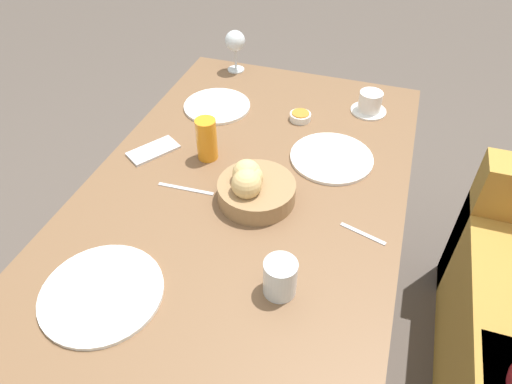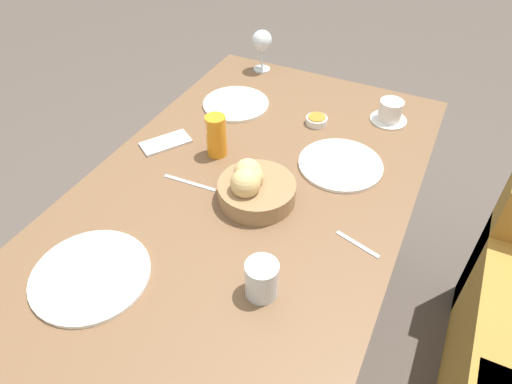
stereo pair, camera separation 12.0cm
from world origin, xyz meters
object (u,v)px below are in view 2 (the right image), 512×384
(plate_far_center, at_px, (340,164))
(jam_bowl_honey, at_px, (317,120))
(juice_glass, at_px, (216,136))
(knife_silver, at_px, (190,183))
(plate_near_right, at_px, (91,275))
(wine_glass, at_px, (262,42))
(bread_basket, at_px, (253,187))
(plate_near_left, at_px, (236,104))
(cell_phone, at_px, (166,143))
(spoon_coffee, at_px, (358,244))
(coffee_cup, at_px, (390,112))
(water_tumbler, at_px, (262,279))

(plate_far_center, distance_m, jam_bowl_honey, 0.22)
(juice_glass, xyz_separation_m, knife_silver, (0.15, -0.00, -0.06))
(plate_near_right, relative_size, wine_glass, 1.73)
(jam_bowl_honey, bearing_deg, bread_basket, -3.36)
(juice_glass, bearing_deg, plate_near_left, -163.70)
(plate_far_center, relative_size, cell_phone, 1.48)
(plate_near_left, bearing_deg, juice_glass, 16.30)
(bread_basket, xyz_separation_m, wine_glass, (-0.68, -0.30, 0.07))
(jam_bowl_honey, xyz_separation_m, spoon_coffee, (0.45, 0.27, -0.01))
(jam_bowl_honey, bearing_deg, plate_far_center, 38.45)
(knife_silver, bearing_deg, juice_glass, 178.88)
(plate_near_right, height_order, spoon_coffee, plate_near_right)
(plate_near_right, height_order, cell_phone, plate_near_right)
(plate_near_right, relative_size, spoon_coffee, 2.27)
(plate_far_center, xyz_separation_m, jam_bowl_honey, (-0.18, -0.14, 0.01))
(coffee_cup, bearing_deg, plate_far_center, -12.92)
(plate_near_left, bearing_deg, plate_far_center, 69.33)
(bread_basket, xyz_separation_m, knife_silver, (0.02, -0.19, -0.04))
(plate_near_right, xyz_separation_m, wine_glass, (-1.07, -0.08, 0.11))
(plate_far_center, bearing_deg, wine_glass, -133.41)
(juice_glass, xyz_separation_m, cell_phone, (0.03, -0.17, -0.06))
(plate_far_center, bearing_deg, coffee_cup, 167.08)
(bread_basket, bearing_deg, jam_bowl_honey, 176.64)
(plate_near_left, height_order, plate_far_center, same)
(wine_glass, xyz_separation_m, cell_phone, (0.57, -0.06, -0.11))
(plate_near_left, distance_m, cell_phone, 0.31)
(water_tumbler, xyz_separation_m, knife_silver, (-0.24, -0.34, -0.04))
(wine_glass, bearing_deg, water_tumbler, 25.34)
(cell_phone, bearing_deg, wine_glass, 173.98)
(spoon_coffee, bearing_deg, cell_phone, -102.19)
(plate_near_right, height_order, juice_glass, juice_glass)
(plate_near_left, relative_size, water_tumbler, 2.50)
(wine_glass, distance_m, knife_silver, 0.71)
(juice_glass, distance_m, jam_bowl_honey, 0.36)
(spoon_coffee, relative_size, cell_phone, 0.71)
(plate_far_center, distance_m, cell_phone, 0.54)
(coffee_cup, xyz_separation_m, spoon_coffee, (0.57, 0.06, -0.03))
(bread_basket, bearing_deg, plate_far_center, 145.84)
(plate_far_center, bearing_deg, jam_bowl_honey, -141.55)
(plate_near_right, bearing_deg, plate_near_left, -176.69)
(plate_near_left, xyz_separation_m, coffee_cup, (-0.13, 0.50, 0.03))
(juice_glass, xyz_separation_m, jam_bowl_honey, (-0.28, 0.21, -0.05))
(spoon_coffee, distance_m, cell_phone, 0.67)
(plate_near_left, relative_size, plate_far_center, 0.93)
(water_tumbler, relative_size, coffee_cup, 0.76)
(coffee_cup, bearing_deg, water_tumbler, -6.17)
(wine_glass, bearing_deg, plate_far_center, 46.59)
(bread_basket, xyz_separation_m, water_tumbler, (0.26, 0.15, -0.00))
(jam_bowl_honey, bearing_deg, wine_glass, -128.98)
(coffee_cup, bearing_deg, wine_glass, -104.69)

